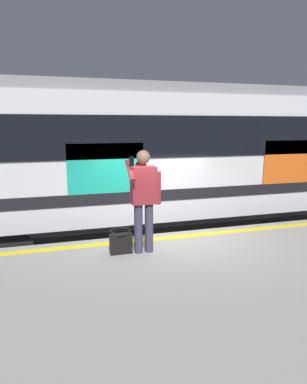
# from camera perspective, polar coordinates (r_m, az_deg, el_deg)

# --- Properties ---
(ground_plane) EXTENTS (24.99, 24.99, 0.00)m
(ground_plane) POSITION_cam_1_polar(r_m,az_deg,el_deg) (6.97, 1.96, -15.19)
(ground_plane) COLOR #4C4742
(platform) EXTENTS (13.98, 4.16, 1.04)m
(platform) POSITION_cam_1_polar(r_m,az_deg,el_deg) (5.03, 9.80, -19.93)
(platform) COLOR gray
(platform) RESTS_ON ground
(safety_line) EXTENTS (13.70, 0.16, 0.01)m
(safety_line) POSITION_cam_1_polar(r_m,az_deg,el_deg) (6.30, 2.88, -7.85)
(safety_line) COLOR yellow
(safety_line) RESTS_ON platform
(track_rail_near) EXTENTS (18.17, 0.08, 0.16)m
(track_rail_near) POSITION_cam_1_polar(r_m,az_deg,el_deg) (8.35, -1.50, -9.91)
(track_rail_near) COLOR slate
(track_rail_near) RESTS_ON ground
(track_rail_far) EXTENTS (18.17, 0.08, 0.16)m
(track_rail_far) POSITION_cam_1_polar(r_m,az_deg,el_deg) (9.67, -3.66, -6.91)
(track_rail_far) COLOR slate
(track_rail_far) RESTS_ON ground
(train_carriage) EXTENTS (13.11, 2.80, 3.89)m
(train_carriage) POSITION_cam_1_polar(r_m,az_deg,el_deg) (8.88, 5.40, 7.29)
(train_carriage) COLOR silver
(train_carriage) RESTS_ON ground
(passenger) EXTENTS (0.57, 0.55, 1.70)m
(passenger) POSITION_cam_1_polar(r_m,az_deg,el_deg) (5.35, -1.74, -0.21)
(passenger) COLOR #383347
(passenger) RESTS_ON platform
(handbag) EXTENTS (0.37, 0.33, 0.40)m
(handbag) POSITION_cam_1_polar(r_m,az_deg,el_deg) (5.53, -5.67, -8.62)
(handbag) COLOR black
(handbag) RESTS_ON platform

